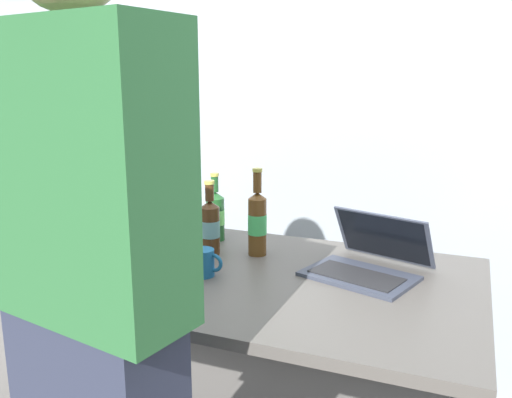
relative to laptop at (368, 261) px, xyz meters
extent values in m
cube|color=#56514C|center=(-0.42, -0.14, -0.06)|extent=(1.59, 0.88, 0.03)
cylinder|color=#2D2D30|center=(-1.16, 0.24, -0.42)|extent=(0.05, 0.05, 0.69)
cylinder|color=#2D2D30|center=(0.31, 0.24, -0.42)|extent=(0.05, 0.05, 0.69)
cube|color=#383D4C|center=(-0.02, -0.06, -0.04)|extent=(0.39, 0.32, 0.01)
cube|color=#232326|center=(-0.02, -0.07, -0.03)|extent=(0.31, 0.22, 0.00)
cube|color=#383D4C|center=(0.03, 0.10, 0.06)|extent=(0.35, 0.20, 0.18)
cube|color=black|center=(0.03, 0.09, 0.06)|extent=(0.32, 0.18, 0.16)
cylinder|color=#472B14|center=(-0.57, -0.02, 0.05)|extent=(0.07, 0.07, 0.17)
cone|color=#472B14|center=(-0.57, -0.02, 0.14)|extent=(0.07, 0.07, 0.02)
cylinder|color=#472B14|center=(-0.57, -0.02, 0.19)|extent=(0.03, 0.03, 0.06)
cylinder|color=#BFB74C|center=(-0.57, -0.02, 0.22)|extent=(0.04, 0.04, 0.01)
cylinder|color=#689EA1|center=(-0.57, -0.02, 0.05)|extent=(0.07, 0.07, 0.06)
cylinder|color=#1E5123|center=(-0.63, 0.14, 0.04)|extent=(0.07, 0.07, 0.17)
cone|color=#1E5123|center=(-0.63, 0.14, 0.14)|extent=(0.07, 0.07, 0.03)
cylinder|color=#1E5123|center=(-0.63, 0.14, 0.18)|extent=(0.03, 0.03, 0.06)
cylinder|color=#BFB74C|center=(-0.63, 0.14, 0.22)|extent=(0.03, 0.03, 0.01)
cylinder|color=#70D65F|center=(-0.63, 0.14, 0.05)|extent=(0.07, 0.07, 0.06)
cylinder|color=brown|center=(-0.41, 0.04, 0.06)|extent=(0.07, 0.07, 0.21)
cone|color=brown|center=(-0.41, 0.04, 0.18)|extent=(0.07, 0.07, 0.02)
cylinder|color=brown|center=(-0.41, 0.04, 0.23)|extent=(0.03, 0.03, 0.07)
cylinder|color=#BFB74C|center=(-0.41, 0.04, 0.27)|extent=(0.04, 0.04, 0.01)
cylinder|color=#45BE60|center=(-0.41, 0.04, 0.07)|extent=(0.07, 0.07, 0.07)
cube|color=#2D6B38|center=(-0.42, -0.85, 0.40)|extent=(0.47, 0.27, 0.58)
cylinder|color=#19598C|center=(-0.49, -0.23, 0.00)|extent=(0.08, 0.08, 0.09)
torus|color=#19598C|center=(-0.45, -0.23, 0.01)|extent=(0.06, 0.01, 0.06)
cube|color=#99A3AD|center=(-0.42, 0.62, 0.53)|extent=(6.00, 0.10, 2.60)
camera|label=1|loc=(0.29, -1.68, 0.59)|focal=37.70mm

